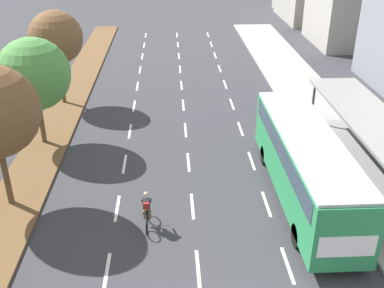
{
  "coord_description": "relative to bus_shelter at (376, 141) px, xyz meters",
  "views": [
    {
      "loc": [
        -0.92,
        -9.53,
        12.24
      ],
      "look_at": [
        0.19,
        12.19,
        1.2
      ],
      "focal_mm": 42.66,
      "sensor_mm": 36.0,
      "label": 1
    }
  ],
  "objects": [
    {
      "name": "median_strip",
      "position": [
        -17.83,
        9.28,
        -1.81
      ],
      "size": [
        2.6,
        52.0,
        0.12
      ],
      "primitive_type": "cube",
      "color": "brown",
      "rests_on": "ground"
    },
    {
      "name": "sidewalk_right",
      "position": [
        -0.28,
        9.28,
        -1.79
      ],
      "size": [
        4.5,
        52.0,
        0.15
      ],
      "primitive_type": "cube",
      "color": "#9E9E99",
      "rests_on": "ground"
    },
    {
      "name": "lane_divider_left",
      "position": [
        -13.03,
        7.91,
        -1.86
      ],
      "size": [
        0.14,
        48.27,
        0.01
      ],
      "color": "white",
      "rests_on": "ground"
    },
    {
      "name": "lane_divider_center",
      "position": [
        -9.53,
        7.91,
        -1.86
      ],
      "size": [
        0.14,
        48.27,
        0.01
      ],
      "color": "white",
      "rests_on": "ground"
    },
    {
      "name": "lane_divider_right",
      "position": [
        -6.03,
        7.91,
        -1.86
      ],
      "size": [
        0.14,
        48.27,
        0.01
      ],
      "color": "white",
      "rests_on": "ground"
    },
    {
      "name": "bus_shelter",
      "position": [
        0.0,
        0.0,
        0.0
      ],
      "size": [
        2.9,
        13.12,
        2.86
      ],
      "color": "gray",
      "rests_on": "sidewalk_right"
    },
    {
      "name": "bus",
      "position": [
        -4.28,
        -2.14,
        0.2
      ],
      "size": [
        2.54,
        11.29,
        3.37
      ],
      "color": "#28844C",
      "rests_on": "ground"
    },
    {
      "name": "cyclist",
      "position": [
        -11.57,
        -4.02,
        -1.08
      ],
      "size": [
        0.46,
        1.82,
        1.71
      ],
      "color": "black",
      "rests_on": "ground"
    },
    {
      "name": "median_tree_third",
      "position": [
        -17.97,
        4.38,
        2.42
      ],
      "size": [
        4.05,
        4.05,
        6.2
      ],
      "color": "brown",
      "rests_on": "median_strip"
    },
    {
      "name": "median_tree_fourth",
      "position": [
        -18.05,
        10.76,
        2.89
      ],
      "size": [
        3.62,
        3.62,
        6.46
      ],
      "color": "brown",
      "rests_on": "median_strip"
    }
  ]
}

